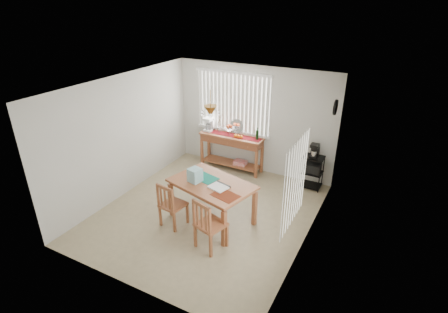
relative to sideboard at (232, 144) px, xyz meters
The scene contains 10 objects.
ground 2.16m from the sideboard, 77.31° to the right, with size 4.00×4.50×0.01m, color tan.
room_shell 2.28m from the sideboard, 77.13° to the right, with size 4.20×4.70×2.70m.
sideboard is the anchor object (origin of this frame).
sideboard_items 0.46m from the sideboard, behind, with size 1.53×0.38×0.69m.
wire_cart 2.05m from the sideboard, ahead, with size 0.45×0.36×0.77m.
cart_items 2.05m from the sideboard, ahead, with size 0.18×0.22×0.32m.
dining_table 2.27m from the sideboard, 72.87° to the right, with size 1.73×1.34×0.82m.
table_items 2.32m from the sideboard, 77.75° to the right, with size 1.16×0.82×0.26m.
chair_left 2.69m from the sideboard, 88.12° to the right, with size 0.48×0.48×0.92m.
chair_right 3.11m from the sideboard, 70.44° to the right, with size 0.56×0.56×0.98m.
Camera 1 is at (3.10, -5.12, 4.03)m, focal length 28.00 mm.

